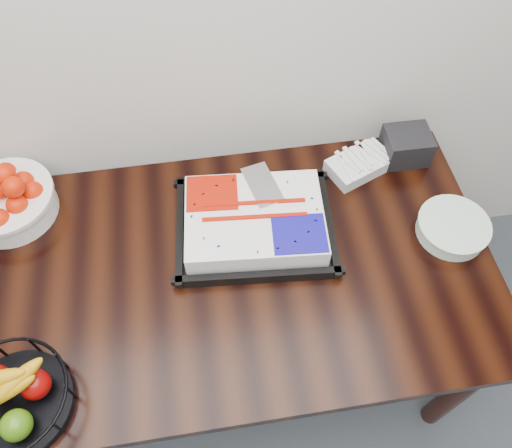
{
  "coord_description": "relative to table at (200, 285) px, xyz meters",
  "views": [
    {
      "loc": [
        0.06,
        1.27,
        2.07
      ],
      "look_at": [
        0.19,
        2.09,
        0.83
      ],
      "focal_mm": 35.0,
      "sensor_mm": 36.0,
      "label": 1
    }
  ],
  "objects": [
    {
      "name": "table",
      "position": [
        0.0,
        0.0,
        0.0
      ],
      "size": [
        1.8,
        0.9,
        0.75
      ],
      "color": "black",
      "rests_on": "ground"
    },
    {
      "name": "cake_tray",
      "position": [
        0.19,
        0.12,
        0.13
      ],
      "size": [
        0.51,
        0.42,
        0.1
      ],
      "color": "black",
      "rests_on": "table"
    },
    {
      "name": "tangerine_bowl",
      "position": [
        -0.57,
        0.31,
        0.17
      ],
      "size": [
        0.3,
        0.3,
        0.19
      ],
      "color": "white",
      "rests_on": "table"
    },
    {
      "name": "fruit_basket",
      "position": [
        -0.48,
        -0.32,
        0.15
      ],
      "size": [
        0.29,
        0.29,
        0.16
      ],
      "color": "black",
      "rests_on": "table"
    },
    {
      "name": "plate_stack",
      "position": [
        0.8,
        0.02,
        0.11
      ],
      "size": [
        0.22,
        0.22,
        0.05
      ],
      "color": "white",
      "rests_on": "table"
    },
    {
      "name": "fork_bag",
      "position": [
        0.57,
        0.31,
        0.11
      ],
      "size": [
        0.23,
        0.19,
        0.06
      ],
      "color": "silver",
      "rests_on": "table"
    },
    {
      "name": "napkin_box",
      "position": [
        0.75,
        0.35,
        0.14
      ],
      "size": [
        0.15,
        0.13,
        0.11
      ],
      "primitive_type": "cube",
      "rotation": [
        0.0,
        0.0,
        -0.01
      ],
      "color": "black",
      "rests_on": "table"
    }
  ]
}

